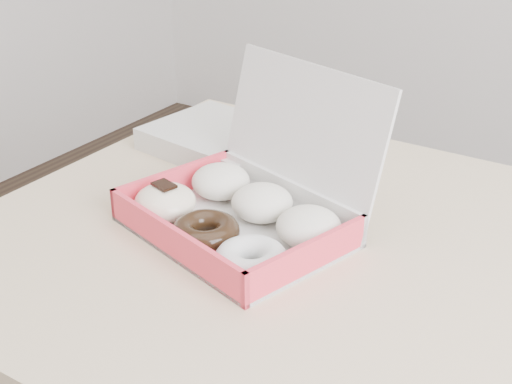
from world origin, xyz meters
The scene contains 3 objects.
table centered at (0.00, 0.00, 0.67)m, with size 1.20×0.80×0.75m.
donut_box centered at (-0.24, -0.02, 0.78)m, with size 0.35×0.33×0.21m.
newspapers centered at (-0.42, 0.20, 0.77)m, with size 0.24×0.19×0.04m, color white.
Camera 1 is at (0.25, -0.74, 1.24)m, focal length 50.00 mm.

